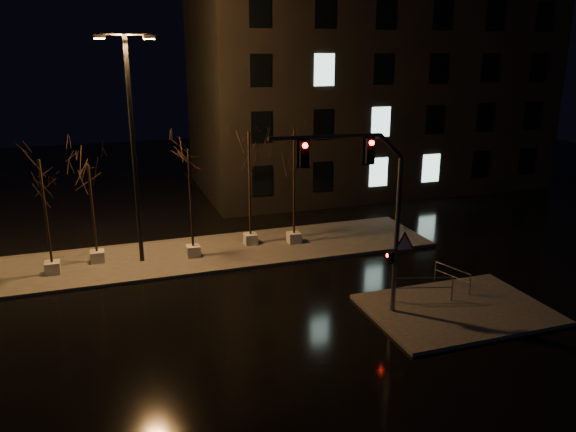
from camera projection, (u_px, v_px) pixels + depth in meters
name	position (u px, v px, depth m)	size (l,w,h in m)	color
ground	(251.00, 301.00, 23.13)	(90.00, 90.00, 0.00)	black
median	(220.00, 252.00, 28.56)	(22.00, 5.00, 0.15)	#423F3B
sidewalk_corner	(457.00, 309.00, 22.25)	(7.00, 5.00, 0.15)	#423F3B
building	(368.00, 84.00, 41.65)	(25.00, 12.00, 15.00)	black
tree_0	(42.00, 186.00, 24.50)	(1.80, 1.80, 5.43)	beige
tree_1	(90.00, 187.00, 25.98)	(1.80, 1.80, 4.89)	beige
tree_2	(189.00, 174.00, 26.61)	(1.80, 1.80, 5.48)	beige
tree_3	(249.00, 158.00, 28.25)	(1.80, 1.80, 6.05)	beige
tree_4	(294.00, 155.00, 28.41)	(1.80, 1.80, 6.19)	beige
traffic_signal_mast	(370.00, 199.00, 20.44)	(5.71, 0.64, 7.00)	#57595E
streetlight_main	(132.00, 136.00, 25.48)	(2.63, 0.41, 10.52)	black
guard_rail_a	(424.00, 286.00, 22.65)	(2.30, 0.72, 1.03)	#57595E
guard_rail_b	(452.00, 275.00, 23.99)	(0.57, 1.83, 0.90)	#57595E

